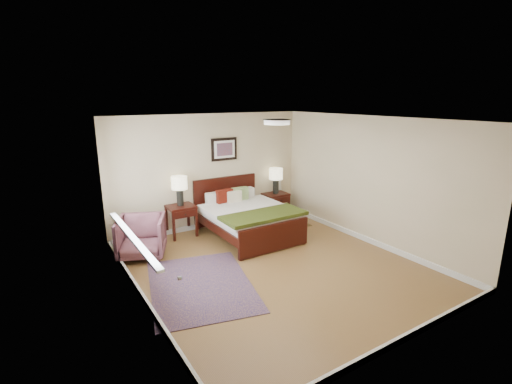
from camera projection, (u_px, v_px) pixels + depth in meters
floor at (275, 267)px, 6.39m from camera, size 5.00×5.00×0.00m
back_wall at (210, 172)px, 8.12m from camera, size 4.50×0.04×2.50m
front_wall at (408, 248)px, 4.03m from camera, size 4.50×0.04×2.50m
left_wall at (137, 221)px, 4.91m from camera, size 0.04×5.00×2.50m
right_wall at (370, 181)px, 7.24m from camera, size 0.04×5.00×2.50m
ceiling at (277, 119)px, 5.76m from camera, size 4.50×5.00×0.02m
window at (127, 199)px, 5.48m from camera, size 0.11×2.72×1.32m
door at (191, 288)px, 3.53m from camera, size 0.06×1.00×2.18m
ceil_fixture at (277, 122)px, 5.77m from camera, size 0.44×0.44×0.08m
bed at (247, 213)px, 7.68m from camera, size 1.66×2.00×1.08m
wall_art at (224, 149)px, 8.16m from camera, size 0.62×0.05×0.50m
nightstand_left at (181, 212)px, 7.68m from camera, size 0.55×0.50×0.66m
nightstand_right at (276, 202)px, 8.98m from camera, size 0.58×0.44×0.58m
lamp_left at (179, 186)px, 7.56m from camera, size 0.32×0.32×0.61m
lamp_right at (276, 176)px, 8.83m from camera, size 0.32×0.32×0.61m
armchair at (141, 237)px, 6.71m from camera, size 1.08×1.09×0.75m
rug_persian at (201, 285)px, 5.75m from camera, size 1.98×2.43×0.01m
rug_navy at (286, 221)px, 8.68m from camera, size 0.74×1.08×0.01m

